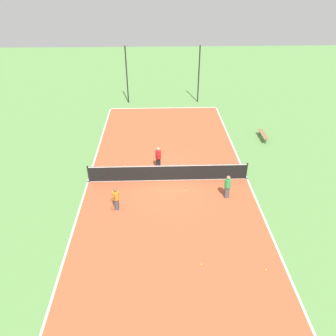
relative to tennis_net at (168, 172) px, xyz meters
name	(u,v)px	position (x,y,z in m)	size (l,w,h in m)	color
ground_plane	(168,180)	(0.00, 0.00, -0.59)	(80.00, 80.00, 0.00)	#60934C
court_surface	(168,180)	(0.00, 0.00, -0.58)	(10.09, 24.54, 0.02)	#B75633
tennis_net	(168,172)	(0.00, 0.00, 0.00)	(9.89, 0.10, 1.11)	black
bench	(263,135)	(7.54, 5.47, -0.20)	(0.36, 1.82, 0.45)	olive
player_far_green	(228,185)	(3.32, -1.90, 0.25)	(0.41, 0.41, 1.46)	#4C4C51
player_coach_red	(158,157)	(-0.59, 1.38, 0.33)	(0.42, 0.42, 1.58)	black
player_center_orange	(116,198)	(-2.91, -2.79, 0.21)	(0.41, 0.96, 1.38)	#4C4C51
tennis_ball_right_alley	(201,264)	(1.25, -6.91, -0.53)	(0.07, 0.07, 0.07)	#CCE033
tennis_ball_far_baseline	(186,190)	(1.02, -1.22, -0.53)	(0.07, 0.07, 0.07)	#CCE033
tennis_ball_left_sideline	(266,270)	(4.06, -7.31, -0.53)	(0.07, 0.07, 0.07)	#CCE033
fence_post_back_left	(127,75)	(-3.40, 13.83, 2.09)	(0.12, 0.12, 5.36)	black
fence_post_back_right	(199,75)	(3.40, 13.83, 2.09)	(0.12, 0.12, 5.36)	black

